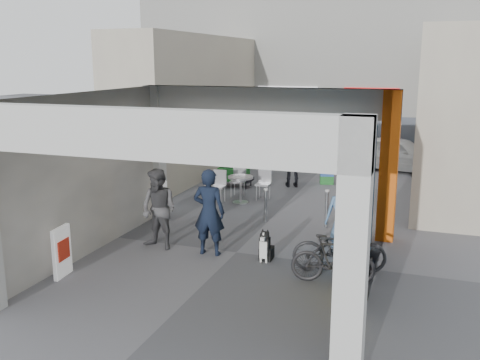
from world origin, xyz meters
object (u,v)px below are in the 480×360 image
at_px(man_back_turned, 159,209).
at_px(white_van, 398,154).
at_px(man_with_dog, 209,212).
at_px(man_elderly, 344,212).
at_px(border_collie, 265,248).
at_px(bicycle_front, 339,248).
at_px(cafe_set, 240,189).
at_px(man_crates, 293,160).
at_px(produce_stand, 234,177).
at_px(bicycle_rear, 333,259).

distance_m(man_back_turned, white_van, 11.66).
xyz_separation_m(man_with_dog, man_elderly, (2.66, 1.45, -0.14)).
xyz_separation_m(border_collie, man_elderly, (1.40, 1.41, 0.53)).
distance_m(man_elderly, bicycle_front, 1.55).
distance_m(cafe_set, bicycle_front, 5.98).
bearing_deg(man_back_turned, border_collie, 12.42).
bearing_deg(man_with_dog, border_collie, 177.50).
bearing_deg(man_back_turned, man_crates, 89.56).
distance_m(produce_stand, man_elderly, 6.47).
height_order(man_with_dog, man_elderly, man_with_dog).
height_order(man_back_turned, bicycle_front, man_back_turned).
relative_size(cafe_set, bicycle_front, 0.86).
bearing_deg(cafe_set, border_collie, -64.40).
xyz_separation_m(produce_stand, border_collie, (2.98, -6.16, -0.05)).
bearing_deg(bicycle_front, man_crates, 7.72).
height_order(produce_stand, man_crates, man_crates).
distance_m(man_with_dog, man_back_turned, 1.19).
bearing_deg(bicycle_front, bicycle_rear, 164.66).
bearing_deg(bicycle_front, border_collie, 73.04).
relative_size(cafe_set, produce_stand, 1.27).
height_order(border_collie, bicycle_rear, bicycle_rear).
distance_m(bicycle_front, bicycle_rear, 0.60).
xyz_separation_m(man_elderly, bicycle_rear, (0.14, -2.10, -0.33)).
xyz_separation_m(cafe_set, man_crates, (1.09, 2.20, 0.57)).
relative_size(produce_stand, bicycle_front, 0.67).
distance_m(man_with_dog, bicycle_front, 2.86).
relative_size(man_elderly, bicycle_front, 0.87).
bearing_deg(man_back_turned, cafe_set, 97.48).
xyz_separation_m(man_elderly, white_van, (0.63, 9.28, -0.15)).
height_order(bicycle_front, white_van, white_van).
height_order(border_collie, man_with_dog, man_with_dog).
distance_m(produce_stand, white_van, 6.76).
bearing_deg(bicycle_rear, man_elderly, -5.41).
height_order(man_crates, bicycle_front, man_crates).
xyz_separation_m(produce_stand, man_crates, (1.88, 0.61, 0.58)).
distance_m(man_with_dog, man_elderly, 3.03).
bearing_deg(white_van, produce_stand, 146.47).
height_order(border_collie, man_back_turned, man_back_turned).
distance_m(border_collie, man_with_dog, 1.43).
height_order(man_with_dog, man_crates, man_with_dog).
height_order(man_back_turned, white_van, man_back_turned).
bearing_deg(man_crates, man_elderly, 92.90).
distance_m(bicycle_front, white_van, 10.80).
bearing_deg(border_collie, man_back_turned, -179.75).
height_order(produce_stand, man_with_dog, man_with_dog).
xyz_separation_m(produce_stand, bicycle_front, (4.53, -6.25, 0.16)).
height_order(border_collie, white_van, white_van).
height_order(man_with_dog, bicycle_front, man_with_dog).
relative_size(cafe_set, man_crates, 0.87).
xyz_separation_m(bicycle_front, bicycle_rear, (-0.02, -0.60, -0.01)).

